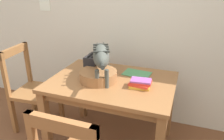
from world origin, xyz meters
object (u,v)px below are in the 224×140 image
object	(u,v)px
magazine	(137,74)
toaster	(93,63)
book_stack	(140,84)
wicker_basket	(98,76)
saucer_bowl	(101,69)
dining_table	(112,89)
coffee_mug	(101,63)
cat	(101,56)
wooden_chair_near	(32,90)

from	to	relation	value
magazine	toaster	world-z (taller)	toaster
book_stack	wicker_basket	distance (m)	0.39
saucer_bowl	wicker_basket	size ratio (longest dim) A/B	0.64
dining_table	saucer_bowl	world-z (taller)	saucer_bowl
coffee_mug	wicker_basket	size ratio (longest dim) A/B	0.41
magazine	toaster	xyz separation A→B (m)	(-0.42, -0.09, 0.08)
cat	toaster	bearing A→B (deg)	110.38
cat	wicker_basket	bearing A→B (deg)	-147.12
cat	coffee_mug	distance (m)	0.26
cat	saucer_bowl	distance (m)	0.31
saucer_bowl	toaster	world-z (taller)	toaster
dining_table	magazine	xyz separation A→B (m)	(0.18, 0.22, 0.10)
saucer_bowl	wooden_chair_near	world-z (taller)	wooden_chair_near
toaster	wooden_chair_near	size ratio (longest dim) A/B	0.21
saucer_bowl	toaster	bearing A→B (deg)	-139.61
coffee_mug	toaster	world-z (taller)	toaster
book_stack	toaster	xyz separation A→B (m)	(-0.52, 0.19, 0.05)
book_stack	magazine	bearing A→B (deg)	109.26
wicker_basket	saucer_bowl	bearing A→B (deg)	107.36
wicker_basket	dining_table	bearing A→B (deg)	23.24
dining_table	wooden_chair_near	world-z (taller)	wooden_chair_near
saucer_bowl	wicker_basket	distance (m)	0.24
dining_table	wooden_chair_near	xyz separation A→B (m)	(-0.94, 0.01, -0.18)
coffee_mug	saucer_bowl	bearing A→B (deg)	180.00
wooden_chair_near	saucer_bowl	bearing A→B (deg)	97.69
cat	saucer_bowl	bearing A→B (deg)	90.00
wicker_basket	toaster	distance (m)	0.23
magazine	wicker_basket	distance (m)	0.40
wooden_chair_near	cat	bearing A→B (deg)	82.94
dining_table	coffee_mug	size ratio (longest dim) A/B	8.15
book_stack	wicker_basket	bearing A→B (deg)	178.77
saucer_bowl	dining_table	bearing A→B (deg)	-44.21
wicker_basket	wooden_chair_near	size ratio (longest dim) A/B	0.36
magazine	toaster	size ratio (longest dim) A/B	1.30
saucer_bowl	book_stack	distance (m)	0.52
coffee_mug	magazine	world-z (taller)	coffee_mug
coffee_mug	wooden_chair_near	size ratio (longest dim) A/B	0.15
cat	magazine	xyz separation A→B (m)	(0.27, 0.24, -0.23)
dining_table	coffee_mug	bearing A→B (deg)	135.26
magazine	cat	bearing A→B (deg)	-132.81
dining_table	wicker_basket	world-z (taller)	wicker_basket
cat	toaster	distance (m)	0.26
dining_table	toaster	bearing A→B (deg)	151.83
wicker_basket	toaster	bearing A→B (deg)	125.95
saucer_bowl	book_stack	xyz separation A→B (m)	(0.46, -0.24, 0.02)
cat	wooden_chair_near	xyz separation A→B (m)	(-0.85, 0.03, -0.50)
dining_table	coffee_mug	xyz separation A→B (m)	(-0.18, 0.18, 0.18)
magazine	saucer_bowl	bearing A→B (deg)	-167.89
dining_table	book_stack	size ratio (longest dim) A/B	5.88
book_stack	toaster	size ratio (longest dim) A/B	0.96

